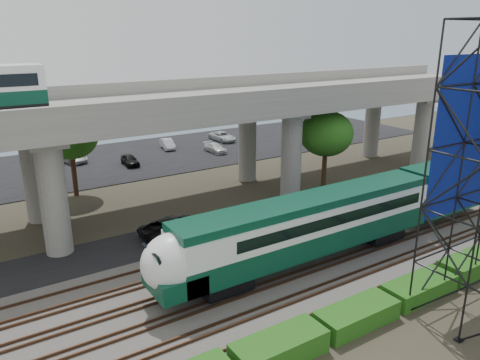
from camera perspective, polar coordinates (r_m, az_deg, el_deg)
ground at (r=28.07m, az=6.00°, el=-13.47°), size 140.00×140.00×0.00m
ballast_bed at (r=29.39m, az=3.54°, el=-11.65°), size 90.00×12.00×0.20m
service_road at (r=35.88m, az=-4.53°, el=-6.13°), size 90.00×5.00×0.08m
parking_lot at (r=56.62m, az=-15.91°, el=2.16°), size 90.00×18.00×0.08m
harbor_water at (r=77.49m, az=-20.82°, el=5.70°), size 140.00×40.00×0.03m
rail_tracks at (r=29.30m, az=3.54°, el=-11.35°), size 90.00×9.52×0.16m
commuter_train at (r=31.37m, az=11.57°, el=-4.41°), size 29.30×3.06×4.30m
overpass at (r=37.90m, az=-10.31°, el=7.85°), size 80.00×12.00×12.40m
hedge_strip at (r=25.74m, az=14.07°, el=-15.62°), size 34.60×1.80×1.20m
trees at (r=37.41m, az=-15.22°, el=3.24°), size 40.94×16.94×7.69m
suv at (r=34.85m, az=-8.07°, el=-5.65°), size 5.39×2.95×1.43m
parked_cars at (r=56.59m, az=-14.98°, el=2.90°), size 39.05×9.58×1.26m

